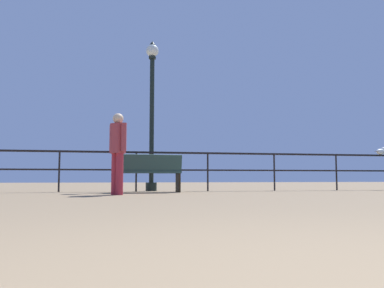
% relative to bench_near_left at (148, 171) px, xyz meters
% --- Properties ---
extents(pier_railing, '(25.97, 0.05, 1.01)m').
position_rel_bench_near_left_xyz_m(pier_railing, '(-0.23, 0.79, 0.23)').
color(pier_railing, black).
rests_on(pier_railing, ground_plane).
extents(bench_near_left, '(1.56, 0.65, 0.88)m').
position_rel_bench_near_left_xyz_m(bench_near_left, '(0.00, 0.00, 0.00)').
color(bench_near_left, '#27423C').
rests_on(bench_near_left, ground_plane).
extents(lamppost_center, '(0.34, 0.34, 4.02)m').
position_rel_bench_near_left_xyz_m(lamppost_center, '(0.19, 1.14, 1.79)').
color(lamppost_center, black).
rests_on(lamppost_center, ground_plane).
extents(person_by_bench, '(0.33, 0.46, 1.65)m').
position_rel_bench_near_left_xyz_m(person_by_bench, '(-0.72, -1.13, 0.44)').
color(person_by_bench, '#A22632').
rests_on(person_by_bench, ground_plane).
extents(seagull_on_rail, '(0.46, 0.26, 0.22)m').
position_rel_bench_near_left_xyz_m(seagull_on_rail, '(6.78, 0.80, 0.60)').
color(seagull_on_rail, white).
rests_on(seagull_on_rail, pier_railing).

